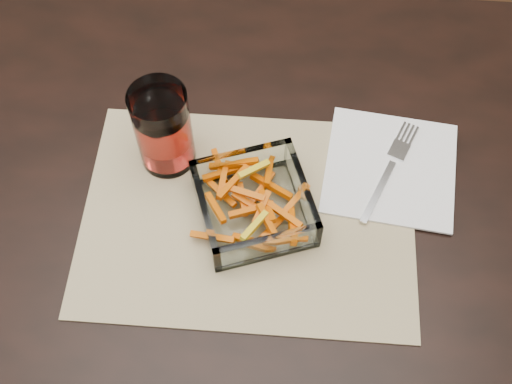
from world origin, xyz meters
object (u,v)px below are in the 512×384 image
(fork, at_px, (390,168))
(dining_table, at_px, (229,245))
(glass_bowl, at_px, (254,205))
(tumbler, at_px, (163,130))

(fork, bearing_deg, dining_table, -133.93)
(dining_table, xyz_separation_m, glass_bowl, (0.04, 0.01, 0.11))
(dining_table, bearing_deg, fork, 23.17)
(glass_bowl, height_order, fork, glass_bowl)
(tumbler, relative_size, fork, 0.78)
(tumbler, bearing_deg, glass_bowl, -32.50)
(glass_bowl, bearing_deg, fork, 24.98)
(dining_table, relative_size, glass_bowl, 8.73)
(tumbler, bearing_deg, fork, 0.64)
(glass_bowl, bearing_deg, tumbler, 147.50)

